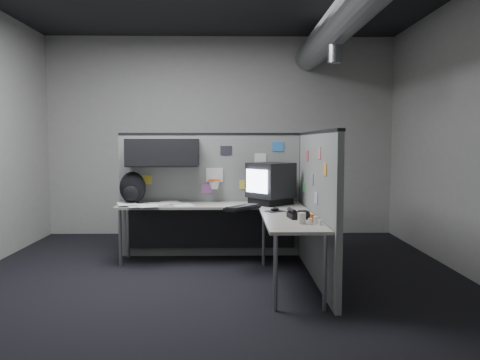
{
  "coord_description": "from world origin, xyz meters",
  "views": [
    {
      "loc": [
        0.17,
        -4.85,
        1.51
      ],
      "look_at": [
        0.27,
        0.35,
        1.09
      ],
      "focal_mm": 35.0,
      "sensor_mm": 36.0,
      "label": 1
    }
  ],
  "objects_px": {
    "backpack": "(133,188)",
    "phone": "(298,215)",
    "monitor": "(271,183)",
    "keyboard": "(242,207)",
    "desk": "(230,217)"
  },
  "relations": [
    {
      "from": "backpack",
      "to": "phone",
      "type": "bearing_deg",
      "value": -13.31
    },
    {
      "from": "desk",
      "to": "backpack",
      "type": "height_order",
      "value": "backpack"
    },
    {
      "from": "desk",
      "to": "monitor",
      "type": "relative_size",
      "value": 3.58
    },
    {
      "from": "keyboard",
      "to": "phone",
      "type": "bearing_deg",
      "value": -55.34
    },
    {
      "from": "monitor",
      "to": "backpack",
      "type": "bearing_deg",
      "value": -178.39
    },
    {
      "from": "phone",
      "to": "backpack",
      "type": "bearing_deg",
      "value": 149.56
    },
    {
      "from": "phone",
      "to": "desk",
      "type": "bearing_deg",
      "value": 131.68
    },
    {
      "from": "desk",
      "to": "phone",
      "type": "height_order",
      "value": "phone"
    },
    {
      "from": "monitor",
      "to": "phone",
      "type": "xyz_separation_m",
      "value": [
        0.19,
        -1.08,
        -0.23
      ]
    },
    {
      "from": "backpack",
      "to": "keyboard",
      "type": "bearing_deg",
      "value": -2.9
    },
    {
      "from": "monitor",
      "to": "phone",
      "type": "relative_size",
      "value": 2.68
    },
    {
      "from": "keyboard",
      "to": "monitor",
      "type": "bearing_deg",
      "value": 44.07
    },
    {
      "from": "keyboard",
      "to": "backpack",
      "type": "height_order",
      "value": "backpack"
    },
    {
      "from": "desk",
      "to": "keyboard",
      "type": "distance_m",
      "value": 0.26
    },
    {
      "from": "monitor",
      "to": "backpack",
      "type": "relative_size",
      "value": 1.59
    }
  ]
}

